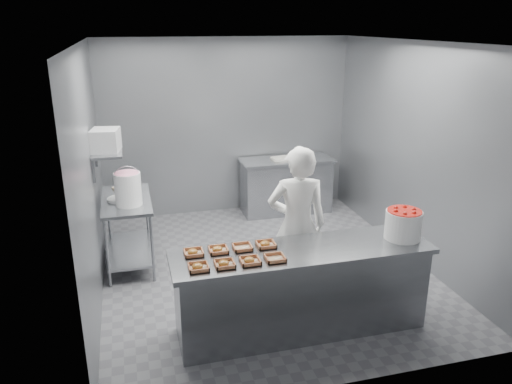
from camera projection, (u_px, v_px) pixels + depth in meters
floor at (265, 269)px, 6.41m from camera, size 4.50×4.50×0.00m
ceiling at (266, 42)px, 5.51m from camera, size 4.50×4.50×0.00m
wall_back at (227, 127)px, 8.02m from camera, size 4.00×0.04×2.80m
wall_left at (90, 177)px, 5.47m from camera, size 0.04×4.50×2.80m
wall_right at (414, 153)px, 6.45m from camera, size 0.04×4.50×2.80m
service_counter at (301, 289)px, 5.03m from camera, size 2.60×0.70×0.90m
prep_table at (128, 221)px, 6.37m from camera, size 0.60×1.20×0.90m
back_counter at (286, 185)px, 8.22m from camera, size 1.50×0.60×0.90m
wall_shelf at (107, 149)px, 6.02m from camera, size 0.35×0.90×0.03m
tray_0 at (198, 267)px, 4.48m from camera, size 0.19×0.18×0.06m
tray_1 at (224, 264)px, 4.54m from camera, size 0.19×0.18×0.06m
tray_2 at (250, 261)px, 4.60m from camera, size 0.19×0.18×0.06m
tray_3 at (275, 258)px, 4.66m from camera, size 0.19×0.18×0.04m
tray_4 at (193, 252)px, 4.77m from camera, size 0.19×0.18×0.06m
tray_5 at (218, 250)px, 4.82m from camera, size 0.19×0.18×0.06m
tray_6 at (242, 247)px, 4.88m from camera, size 0.19×0.18×0.04m
tray_7 at (266, 244)px, 4.94m from camera, size 0.19×0.18×0.06m
worker at (297, 225)px, 5.48m from camera, size 0.72×0.53×1.79m
strawberry_tub at (403, 223)px, 5.08m from camera, size 0.37×0.37×0.30m
glaze_bucket at (128, 188)px, 6.00m from camera, size 0.34×0.32×0.49m
bucket_lid at (120, 199)px, 6.23m from camera, size 0.43×0.43×0.03m
rag at (119, 188)px, 6.65m from camera, size 0.19×0.18×0.02m
appliance at (106, 140)px, 5.84m from camera, size 0.36×0.40×0.26m
paper_stack at (281, 158)px, 8.05m from camera, size 0.32×0.25×0.04m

